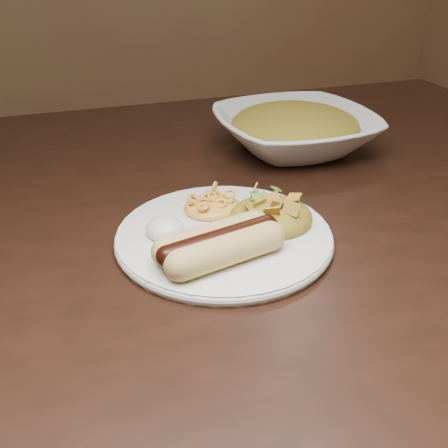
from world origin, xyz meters
name	(u,v)px	position (x,y,z in m)	size (l,w,h in m)	color
table	(128,264)	(0.00, 0.00, 0.66)	(1.60, 0.90, 0.75)	black
plate	(224,236)	(0.10, -0.13, 0.76)	(0.25, 0.25, 0.01)	silver
hotdog	(220,243)	(0.08, -0.18, 0.78)	(0.12, 0.09, 0.03)	#CDBD72
mac_and_cheese	(212,200)	(0.10, -0.07, 0.78)	(0.07, 0.06, 0.03)	#F2923E
sour_cream	(165,225)	(0.03, -0.12, 0.78)	(0.04, 0.04, 0.03)	silver
taco_salad	(271,209)	(0.16, -0.12, 0.78)	(0.10, 0.09, 0.04)	#A95E0F
serving_bowl	(295,131)	(0.30, 0.11, 0.78)	(0.25, 0.25, 0.06)	silver
bowl_filling	(295,120)	(0.30, 0.11, 0.80)	(0.21, 0.21, 0.05)	#A95E0F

